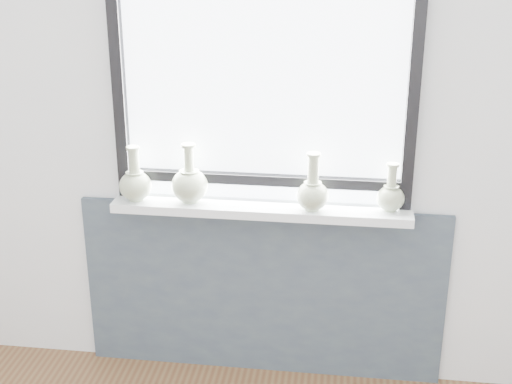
# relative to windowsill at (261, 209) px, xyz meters

# --- Properties ---
(back_wall) EXTENTS (3.60, 0.02, 2.60)m
(back_wall) POSITION_rel_windowsill_xyz_m (0.00, 0.10, 0.42)
(back_wall) COLOR silver
(back_wall) RESTS_ON ground
(apron_panel) EXTENTS (1.70, 0.03, 0.86)m
(apron_panel) POSITION_rel_windowsill_xyz_m (0.00, 0.07, -0.45)
(apron_panel) COLOR #3F4E55
(apron_panel) RESTS_ON ground
(windowsill) EXTENTS (1.32, 0.18, 0.04)m
(windowsill) POSITION_rel_windowsill_xyz_m (0.00, 0.00, 0.00)
(windowsill) COLOR white
(windowsill) RESTS_ON apron_panel
(window) EXTENTS (1.30, 0.06, 1.05)m
(window) POSITION_rel_windowsill_xyz_m (0.00, 0.06, 0.56)
(window) COLOR black
(window) RESTS_ON windowsill
(vase_a) EXTENTS (0.14, 0.14, 0.25)m
(vase_a) POSITION_rel_windowsill_xyz_m (-0.56, -0.02, 0.10)
(vase_a) COLOR #ABB995
(vase_a) RESTS_ON windowsill
(vase_b) EXTENTS (0.16, 0.16, 0.27)m
(vase_b) POSITION_rel_windowsill_xyz_m (-0.32, -0.00, 0.10)
(vase_b) COLOR #ABB995
(vase_b) RESTS_ON windowsill
(vase_c) EXTENTS (0.14, 0.14, 0.26)m
(vase_c) POSITION_rel_windowsill_xyz_m (0.23, -0.03, 0.10)
(vase_c) COLOR #ABB995
(vase_c) RESTS_ON windowsill
(vase_d) EXTENTS (0.12, 0.12, 0.21)m
(vase_d) POSITION_rel_windowsill_xyz_m (0.56, 0.01, 0.09)
(vase_d) COLOR #ABB995
(vase_d) RESTS_ON windowsill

